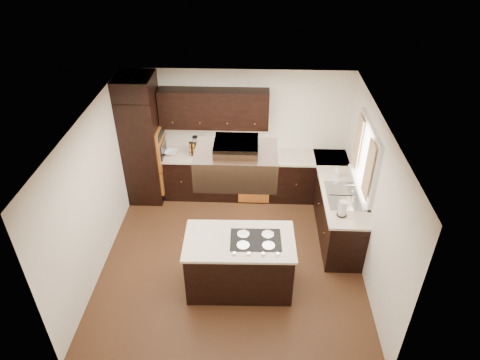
# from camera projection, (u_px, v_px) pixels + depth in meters

# --- Properties ---
(floor) EXTENTS (4.20, 4.20, 0.02)m
(floor) POSITION_uv_depth(u_px,v_px,m) (233.00, 257.00, 7.19)
(floor) COLOR brown
(floor) RESTS_ON ground
(ceiling) EXTENTS (4.20, 4.20, 0.02)m
(ceiling) POSITION_uv_depth(u_px,v_px,m) (231.00, 121.00, 5.78)
(ceiling) COLOR silver
(ceiling) RESTS_ON ground
(wall_back) EXTENTS (4.20, 0.02, 2.50)m
(wall_back) POSITION_uv_depth(u_px,v_px,m) (238.00, 132.00, 8.24)
(wall_back) COLOR silver
(wall_back) RESTS_ON ground
(wall_front) EXTENTS (4.20, 0.02, 2.50)m
(wall_front) POSITION_uv_depth(u_px,v_px,m) (221.00, 308.00, 4.73)
(wall_front) COLOR silver
(wall_front) RESTS_ON ground
(wall_left) EXTENTS (0.02, 4.20, 2.50)m
(wall_left) POSITION_uv_depth(u_px,v_px,m) (95.00, 193.00, 6.56)
(wall_left) COLOR silver
(wall_left) RESTS_ON ground
(wall_right) EXTENTS (0.02, 4.20, 2.50)m
(wall_right) POSITION_uv_depth(u_px,v_px,m) (372.00, 200.00, 6.41)
(wall_right) COLOR silver
(wall_right) RESTS_ON ground
(oven_column) EXTENTS (0.65, 0.75, 2.12)m
(oven_column) POSITION_uv_depth(u_px,v_px,m) (143.00, 149.00, 8.07)
(oven_column) COLOR black
(oven_column) RESTS_ON floor
(wall_oven_face) EXTENTS (0.05, 0.62, 0.78)m
(wall_oven_face) POSITION_uv_depth(u_px,v_px,m) (161.00, 147.00, 8.02)
(wall_oven_face) COLOR #BB6526
(wall_oven_face) RESTS_ON oven_column
(base_cabinets_back) EXTENTS (2.93, 0.60, 0.88)m
(base_cabinets_back) POSITION_uv_depth(u_px,v_px,m) (239.00, 176.00, 8.43)
(base_cabinets_back) COLOR black
(base_cabinets_back) RESTS_ON floor
(base_cabinets_right) EXTENTS (0.60, 2.40, 0.88)m
(base_cabinets_right) POSITION_uv_depth(u_px,v_px,m) (336.00, 206.00, 7.62)
(base_cabinets_right) COLOR black
(base_cabinets_right) RESTS_ON floor
(countertop_back) EXTENTS (2.93, 0.63, 0.04)m
(countertop_back) POSITION_uv_depth(u_px,v_px,m) (239.00, 156.00, 8.16)
(countertop_back) COLOR beige
(countertop_back) RESTS_ON base_cabinets_back
(countertop_right) EXTENTS (0.63, 2.40, 0.04)m
(countertop_right) POSITION_uv_depth(u_px,v_px,m) (338.00, 185.00, 7.36)
(countertop_right) COLOR beige
(countertop_right) RESTS_ON base_cabinets_right
(upper_cabinets) EXTENTS (2.00, 0.34, 0.72)m
(upper_cabinets) POSITION_uv_depth(u_px,v_px,m) (214.00, 109.00, 7.79)
(upper_cabinets) COLOR black
(upper_cabinets) RESTS_ON wall_back
(dishwasher_front) EXTENTS (0.60, 0.05, 0.72)m
(dishwasher_front) POSITION_uv_depth(u_px,v_px,m) (254.00, 187.00, 8.20)
(dishwasher_front) COLOR #BB6526
(dishwasher_front) RESTS_ON floor
(window_frame) EXTENTS (0.06, 1.32, 1.12)m
(window_frame) POSITION_uv_depth(u_px,v_px,m) (366.00, 158.00, 6.65)
(window_frame) COLOR silver
(window_frame) RESTS_ON wall_right
(window_pane) EXTENTS (0.00, 1.20, 1.00)m
(window_pane) POSITION_uv_depth(u_px,v_px,m) (368.00, 158.00, 6.65)
(window_pane) COLOR white
(window_pane) RESTS_ON wall_right
(curtain_left) EXTENTS (0.02, 0.34, 0.90)m
(curtain_left) POSITION_uv_depth(u_px,v_px,m) (368.00, 170.00, 6.27)
(curtain_left) COLOR #FEECC0
(curtain_left) RESTS_ON wall_right
(curtain_right) EXTENTS (0.02, 0.34, 0.90)m
(curtain_right) POSITION_uv_depth(u_px,v_px,m) (358.00, 142.00, 6.97)
(curtain_right) COLOR #FEECC0
(curtain_right) RESTS_ON wall_right
(sink_rim) EXTENTS (0.52, 0.84, 0.01)m
(sink_rim) POSITION_uv_depth(u_px,v_px,m) (343.00, 195.00, 7.06)
(sink_rim) COLOR silver
(sink_rim) RESTS_ON countertop_right
(island) EXTENTS (1.57, 0.88, 0.88)m
(island) POSITION_uv_depth(u_px,v_px,m) (239.00, 264.00, 6.42)
(island) COLOR black
(island) RESTS_ON floor
(island_top) EXTENTS (1.63, 0.94, 0.04)m
(island_top) POSITION_uv_depth(u_px,v_px,m) (239.00, 241.00, 6.17)
(island_top) COLOR beige
(island_top) RESTS_ON island
(cooktop) EXTENTS (0.74, 0.51, 0.01)m
(cooktop) POSITION_uv_depth(u_px,v_px,m) (256.00, 240.00, 6.15)
(cooktop) COLOR black
(cooktop) RESTS_ON island_top
(range_hood) EXTENTS (1.05, 0.72, 0.42)m
(range_hood) POSITION_uv_depth(u_px,v_px,m) (236.00, 165.00, 5.52)
(range_hood) COLOR black
(range_hood) RESTS_ON ceiling
(hood_duct) EXTENTS (0.55, 0.50, 0.13)m
(hood_duct) POSITION_uv_depth(u_px,v_px,m) (236.00, 146.00, 5.37)
(hood_duct) COLOR black
(hood_duct) RESTS_ON ceiling
(blender_base) EXTENTS (0.15, 0.15, 0.10)m
(blender_base) POSITION_uv_depth(u_px,v_px,m) (196.00, 152.00, 8.16)
(blender_base) COLOR silver
(blender_base) RESTS_ON countertop_back
(blender_pitcher) EXTENTS (0.13, 0.13, 0.26)m
(blender_pitcher) POSITION_uv_depth(u_px,v_px,m) (195.00, 144.00, 8.06)
(blender_pitcher) COLOR silver
(blender_pitcher) RESTS_ON blender_base
(spice_rack) EXTENTS (0.32, 0.09, 0.27)m
(spice_rack) POSITION_uv_depth(u_px,v_px,m) (198.00, 149.00, 8.09)
(spice_rack) COLOR black
(spice_rack) RESTS_ON countertop_back
(mixing_bowl) EXTENTS (0.30, 0.30, 0.06)m
(mixing_bowl) POSITION_uv_depth(u_px,v_px,m) (172.00, 153.00, 8.17)
(mixing_bowl) COLOR silver
(mixing_bowl) RESTS_ON countertop_back
(soap_bottle) EXTENTS (0.10, 0.10, 0.21)m
(soap_bottle) POSITION_uv_depth(u_px,v_px,m) (336.00, 172.00, 7.48)
(soap_bottle) COLOR silver
(soap_bottle) RESTS_ON countertop_right
(paper_towel) EXTENTS (0.15, 0.15, 0.27)m
(paper_towel) POSITION_uv_depth(u_px,v_px,m) (343.00, 208.00, 6.55)
(paper_towel) COLOR silver
(paper_towel) RESTS_ON countertop_right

